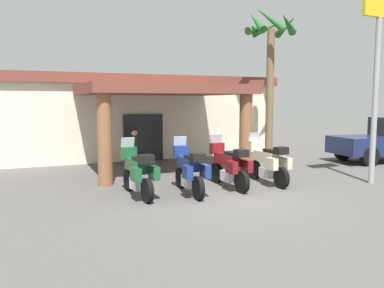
{
  "coord_description": "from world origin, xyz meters",
  "views": [
    {
      "loc": [
        -5.4,
        -9.01,
        2.68
      ],
      "look_at": [
        0.28,
        3.13,
        1.2
      ],
      "focal_mm": 36.46,
      "sensor_mm": 36.0,
      "label": 1
    }
  ],
  "objects_px": {
    "motel_building": "(130,115)",
    "motorcycle_green": "(138,172)",
    "roadside_sign": "(378,49)",
    "pedestrian": "(135,148)",
    "palm_tree_near_portico": "(270,51)",
    "motorcycle_blue": "(189,170)",
    "motorcycle_maroon": "(229,166)",
    "motorcycle_cream": "(268,163)"
  },
  "relations": [
    {
      "from": "motel_building",
      "to": "motorcycle_blue",
      "type": "relative_size",
      "value": 6.44
    },
    {
      "from": "motorcycle_blue",
      "to": "palm_tree_near_portico",
      "type": "bearing_deg",
      "value": -48.25
    },
    {
      "from": "roadside_sign",
      "to": "motorcycle_maroon",
      "type": "bearing_deg",
      "value": 163.39
    },
    {
      "from": "motel_building",
      "to": "motorcycle_green",
      "type": "distance_m",
      "value": 9.11
    },
    {
      "from": "motel_building",
      "to": "motorcycle_maroon",
      "type": "bearing_deg",
      "value": -84.24
    },
    {
      "from": "pedestrian",
      "to": "palm_tree_near_portico",
      "type": "height_order",
      "value": "palm_tree_near_portico"
    },
    {
      "from": "motel_building",
      "to": "motorcycle_green",
      "type": "bearing_deg",
      "value": -102.86
    },
    {
      "from": "motorcycle_green",
      "to": "motorcycle_maroon",
      "type": "xyz_separation_m",
      "value": [
        2.89,
        -0.11,
        0.0
      ]
    },
    {
      "from": "motorcycle_maroon",
      "to": "palm_tree_near_portico",
      "type": "bearing_deg",
      "value": -47.08
    },
    {
      "from": "pedestrian",
      "to": "motorcycle_blue",
      "type": "bearing_deg",
      "value": -162.06
    },
    {
      "from": "palm_tree_near_portico",
      "to": "roadside_sign",
      "type": "height_order",
      "value": "palm_tree_near_portico"
    },
    {
      "from": "palm_tree_near_portico",
      "to": "motorcycle_green",
      "type": "bearing_deg",
      "value": -151.14
    },
    {
      "from": "motorcycle_green",
      "to": "motorcycle_cream",
      "type": "distance_m",
      "value": 4.34
    },
    {
      "from": "motorcycle_blue",
      "to": "pedestrian",
      "type": "height_order",
      "value": "motorcycle_blue"
    },
    {
      "from": "pedestrian",
      "to": "palm_tree_near_portico",
      "type": "xyz_separation_m",
      "value": [
        6.45,
        0.52,
        3.98
      ]
    },
    {
      "from": "motorcycle_blue",
      "to": "roadside_sign",
      "type": "xyz_separation_m",
      "value": [
        6.04,
        -1.16,
        3.61
      ]
    },
    {
      "from": "motorcycle_green",
      "to": "motorcycle_maroon",
      "type": "relative_size",
      "value": 1.0
    },
    {
      "from": "motorcycle_blue",
      "to": "motorcycle_cream",
      "type": "distance_m",
      "value": 2.9
    },
    {
      "from": "pedestrian",
      "to": "roadside_sign",
      "type": "distance_m",
      "value": 8.9
    },
    {
      "from": "motorcycle_green",
      "to": "roadside_sign",
      "type": "xyz_separation_m",
      "value": [
        7.49,
        -1.48,
        3.61
      ]
    },
    {
      "from": "motorcycle_green",
      "to": "palm_tree_near_portico",
      "type": "height_order",
      "value": "palm_tree_near_portico"
    },
    {
      "from": "motorcycle_green",
      "to": "roadside_sign",
      "type": "bearing_deg",
      "value": -103.29
    },
    {
      "from": "motel_building",
      "to": "pedestrian",
      "type": "bearing_deg",
      "value": -102.32
    },
    {
      "from": "motorcycle_blue",
      "to": "motorcycle_maroon",
      "type": "bearing_deg",
      "value": -76.38
    },
    {
      "from": "motorcycle_green",
      "to": "motorcycle_blue",
      "type": "distance_m",
      "value": 1.48
    },
    {
      "from": "motorcycle_green",
      "to": "motorcycle_cream",
      "type": "bearing_deg",
      "value": -93.75
    },
    {
      "from": "pedestrian",
      "to": "motel_building",
      "type": "bearing_deg",
      "value": -2.83
    },
    {
      "from": "motorcycle_maroon",
      "to": "palm_tree_near_portico",
      "type": "xyz_separation_m",
      "value": [
        4.56,
        4.21,
        4.2
      ]
    },
    {
      "from": "motorcycle_blue",
      "to": "motorcycle_maroon",
      "type": "distance_m",
      "value": 1.46
    },
    {
      "from": "motel_building",
      "to": "roadside_sign",
      "type": "distance_m",
      "value": 11.67
    },
    {
      "from": "motorcycle_blue",
      "to": "pedestrian",
      "type": "xyz_separation_m",
      "value": [
        -0.45,
        3.91,
        0.22
      ]
    },
    {
      "from": "motorcycle_blue",
      "to": "pedestrian",
      "type": "bearing_deg",
      "value": 11.87
    },
    {
      "from": "palm_tree_near_portico",
      "to": "roadside_sign",
      "type": "xyz_separation_m",
      "value": [
        0.04,
        -5.58,
        -0.6
      ]
    },
    {
      "from": "motorcycle_green",
      "to": "pedestrian",
      "type": "distance_m",
      "value": 3.73
    },
    {
      "from": "motorcycle_maroon",
      "to": "palm_tree_near_portico",
      "type": "distance_m",
      "value": 7.5
    },
    {
      "from": "motorcycle_cream",
      "to": "motorcycle_maroon",
      "type": "bearing_deg",
      "value": 91.44
    },
    {
      "from": "motorcycle_cream",
      "to": "palm_tree_near_portico",
      "type": "distance_m",
      "value": 6.73
    },
    {
      "from": "motorcycle_green",
      "to": "roadside_sign",
      "type": "height_order",
      "value": "roadside_sign"
    },
    {
      "from": "motorcycle_blue",
      "to": "motorcycle_green",
      "type": "bearing_deg",
      "value": 82.98
    },
    {
      "from": "pedestrian",
      "to": "motorcycle_maroon",
      "type": "bearing_deg",
      "value": -141.46
    },
    {
      "from": "motorcycle_maroon",
      "to": "roadside_sign",
      "type": "bearing_deg",
      "value": -106.45
    },
    {
      "from": "motel_building",
      "to": "motorcycle_blue",
      "type": "height_order",
      "value": "motel_building"
    }
  ]
}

